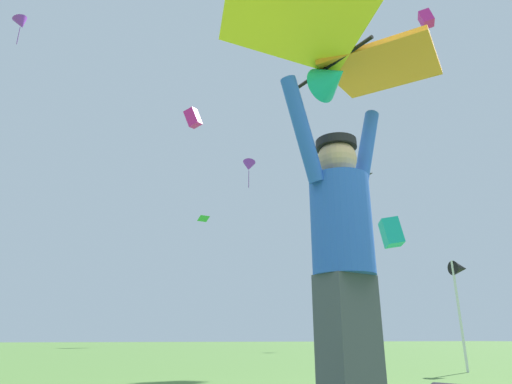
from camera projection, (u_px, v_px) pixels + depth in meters
kite_flyer_person at (343, 254)px, 2.36m from camera, size 0.80×0.42×1.92m
held_stunt_kite at (339, 55)px, 2.71m from camera, size 1.72×1.13×0.40m
distant_kite_purple_high_left at (249, 166)px, 35.45m from camera, size 1.47×1.52×2.45m
distant_kite_black_overhead_distant at (367, 174)px, 24.08m from camera, size 0.68×0.68×0.12m
distant_kite_magenta_low_left at (193, 118)px, 25.51m from camera, size 1.23×0.91×1.29m
distant_kite_green_mid_left at (203, 218)px, 30.71m from camera, size 1.00×0.95×0.46m
distant_kite_magenta_mid_right at (426, 19)px, 16.58m from camera, size 0.61×0.71×0.78m
distant_kite_purple_low_right at (21, 23)px, 26.50m from camera, size 1.33×1.21×2.05m
distant_kite_teal_high_right at (391, 232)px, 18.11m from camera, size 1.02×1.05×1.28m
marker_flag at (460, 275)px, 7.14m from camera, size 0.30×0.24×1.72m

